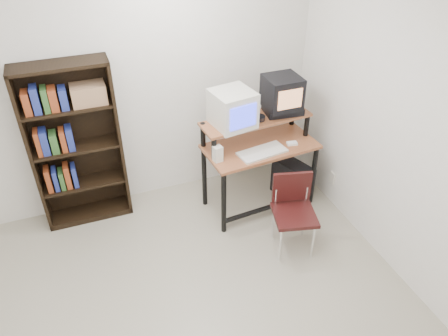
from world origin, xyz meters
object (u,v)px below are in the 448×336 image
object	(u,v)px
school_chair	(293,206)
bookshelf	(76,144)
computer_desk	(259,149)
pc_tower	(292,180)
crt_monitor	(233,109)
crt_tv	(282,92)

from	to	relation	value
school_chair	bookshelf	size ratio (longest dim) A/B	0.45
computer_desk	pc_tower	distance (m)	0.62
crt_monitor	school_chair	world-z (taller)	crt_monitor
computer_desk	bookshelf	size ratio (longest dim) A/B	0.69
crt_monitor	crt_tv	world-z (taller)	crt_tv
computer_desk	school_chair	distance (m)	0.71
crt_monitor	pc_tower	xyz separation A→B (m)	(0.67, -0.10, -0.93)
crt_tv	bookshelf	size ratio (longest dim) A/B	0.20
computer_desk	bookshelf	distance (m)	1.76
pc_tower	bookshelf	size ratio (longest dim) A/B	0.27
crt_monitor	computer_desk	bearing A→B (deg)	-23.62
school_chair	bookshelf	world-z (taller)	bookshelf
crt_tv	school_chair	size ratio (longest dim) A/B	0.45
crt_tv	pc_tower	world-z (taller)	crt_tv
crt_tv	school_chair	xyz separation A→B (m)	(-0.22, -0.77, -0.75)
pc_tower	crt_monitor	bearing A→B (deg)	152.74
school_chair	bookshelf	bearing A→B (deg)	161.00
computer_desk	crt_monitor	size ratio (longest dim) A/B	2.69
school_chair	crt_monitor	bearing A→B (deg)	126.76
computer_desk	crt_tv	bearing A→B (deg)	16.84
pc_tower	crt_tv	bearing A→B (deg)	117.46
crt_tv	computer_desk	bearing A→B (deg)	-158.82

